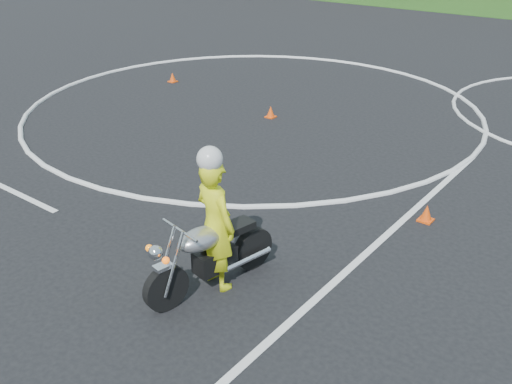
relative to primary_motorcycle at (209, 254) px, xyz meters
The scene contains 6 objects.
ground 6.19m from the primary_motorcycle, 139.29° to the left, with size 120.00×120.00×0.00m, color black.
grass_strip 31.38m from the primary_motorcycle, 98.57° to the left, with size 120.00×10.00×0.02m, color #1E4714.
course_markings 8.76m from the primary_motorcycle, 106.64° to the left, with size 19.05×19.05×0.12m.
primary_motorcycle is the anchor object (origin of this frame).
rider_primary_grp 0.48m from the primary_motorcycle, 88.42° to the left, with size 0.77×0.58×2.10m.
traffic_cones 6.80m from the primary_motorcycle, 86.28° to the left, with size 16.30×13.71×0.30m.
Camera 1 is at (9.22, -8.89, 4.74)m, focal length 40.00 mm.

